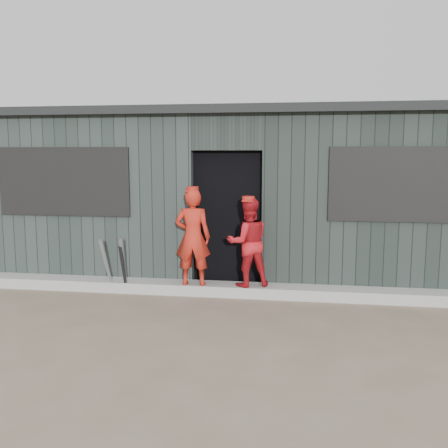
% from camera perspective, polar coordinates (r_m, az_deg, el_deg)
% --- Properties ---
extents(ground, '(80.00, 80.00, 0.00)m').
position_cam_1_polar(ground, '(5.35, -2.99, -13.37)').
color(ground, brown).
rests_on(ground, ground).
extents(curb, '(8.00, 0.36, 0.15)m').
position_cam_1_polar(curb, '(7.03, 0.02, -7.47)').
color(curb, gray).
rests_on(curb, ground).
extents(bat_left, '(0.13, 0.35, 0.80)m').
position_cam_1_polar(bat_left, '(7.23, -13.25, -4.61)').
color(bat_left, gray).
rests_on(bat_left, ground).
extents(bat_mid, '(0.08, 0.27, 0.82)m').
position_cam_1_polar(bat_mid, '(7.11, -11.40, -4.65)').
color(bat_mid, gray).
rests_on(bat_mid, ground).
extents(bat_right, '(0.09, 0.22, 0.70)m').
position_cam_1_polar(bat_right, '(7.13, -11.41, -5.12)').
color(bat_right, black).
rests_on(bat_right, ground).
extents(player_red_left, '(0.50, 0.34, 1.34)m').
position_cam_1_polar(player_red_left, '(6.85, -3.59, -1.51)').
color(player_red_left, '#AD2215').
rests_on(player_red_left, curb).
extents(player_red_right, '(0.71, 0.63, 1.21)m').
position_cam_1_polar(player_red_right, '(6.81, 2.76, -2.10)').
color(player_red_right, '#B2161C').
rests_on(player_red_right, curb).
extents(player_grey_back, '(0.73, 0.56, 1.35)m').
position_cam_1_polar(player_grey_back, '(7.50, 2.67, -1.81)').
color(player_grey_back, silver).
rests_on(player_grey_back, ground).
extents(dugout, '(8.30, 3.30, 2.62)m').
position_cam_1_polar(dugout, '(8.47, 1.74, 3.50)').
color(dugout, black).
rests_on(dugout, ground).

